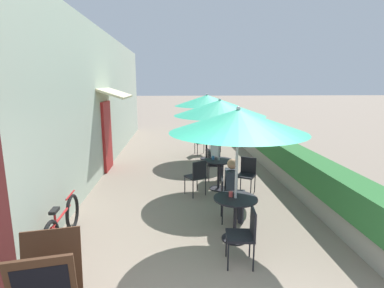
% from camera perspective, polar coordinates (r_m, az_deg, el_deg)
% --- Properties ---
extents(cafe_facade_wall, '(0.98, 14.58, 4.20)m').
position_cam_1_polar(cafe_facade_wall, '(10.02, -16.33, 7.93)').
color(cafe_facade_wall, '#B2C1AD').
rests_on(cafe_facade_wall, ground_plane).
extents(planter_hedge, '(0.60, 13.58, 1.01)m').
position_cam_1_polar(planter_hedge, '(10.48, 13.75, -0.38)').
color(planter_hedge, gray).
rests_on(planter_hedge, ground_plane).
extents(patio_table_near, '(0.74, 0.74, 0.76)m').
position_cam_1_polar(patio_table_near, '(5.24, 8.23, -12.36)').
color(patio_table_near, black).
rests_on(patio_table_near, ground_plane).
extents(patio_umbrella_near, '(2.22, 2.22, 2.29)m').
position_cam_1_polar(patio_umbrella_near, '(4.83, 8.75, 4.35)').
color(patio_umbrella_near, '#B7B7BC').
rests_on(patio_umbrella_near, ground_plane).
extents(cafe_chair_near_left, '(0.44, 0.44, 0.87)m').
position_cam_1_polar(cafe_chair_near_left, '(5.89, 6.78, -9.75)').
color(cafe_chair_near_left, black).
rests_on(cafe_chair_near_left, ground_plane).
extents(seated_patron_near_left, '(0.43, 0.36, 1.25)m').
position_cam_1_polar(seated_patron_near_left, '(5.84, 7.92, -8.19)').
color(seated_patron_near_left, '#23232D').
rests_on(seated_patron_near_left, ground_plane).
extents(cafe_chair_near_right, '(0.44, 0.44, 0.87)m').
position_cam_1_polar(cafe_chair_near_right, '(4.62, 10.12, -16.14)').
color(cafe_chair_near_right, black).
rests_on(cafe_chair_near_right, ground_plane).
extents(coffee_cup_near, '(0.07, 0.07, 0.09)m').
position_cam_1_polar(coffee_cup_near, '(5.18, 7.42, -9.43)').
color(coffee_cup_near, '#B73D3D').
rests_on(coffee_cup_near, patio_table_near).
extents(patio_table_mid, '(0.74, 0.74, 0.76)m').
position_cam_1_polar(patio_table_mid, '(7.56, 5.08, -4.69)').
color(patio_table_mid, black).
rests_on(patio_table_mid, ground_plane).
extents(patio_umbrella_mid, '(2.22, 2.22, 2.29)m').
position_cam_1_polar(patio_umbrella_mid, '(7.28, 5.29, 6.85)').
color(patio_umbrella_mid, '#B7B7BC').
rests_on(patio_umbrella_mid, ground_plane).
extents(cafe_chair_mid_left, '(0.55, 0.55, 0.87)m').
position_cam_1_polar(cafe_chair_mid_left, '(7.10, 0.95, -5.90)').
color(cafe_chair_mid_left, black).
rests_on(cafe_chair_mid_left, ground_plane).
extents(cafe_chair_mid_right, '(0.55, 0.55, 0.87)m').
position_cam_1_polar(cafe_chair_mid_right, '(7.42, 10.42, -5.32)').
color(cafe_chair_mid_right, black).
rests_on(cafe_chair_mid_right, ground_plane).
extents(cafe_chair_mid_back, '(0.40, 0.40, 0.87)m').
position_cam_1_polar(cafe_chair_mid_back, '(8.23, 3.82, -3.46)').
color(cafe_chair_mid_back, black).
rests_on(cafe_chair_mid_back, ground_plane).
extents(seated_patron_mid_back, '(0.40, 0.34, 1.25)m').
position_cam_1_polar(seated_patron_mid_back, '(8.21, 4.61, -2.29)').
color(seated_patron_mid_back, '#23232D').
rests_on(seated_patron_mid_back, ground_plane).
extents(coffee_cup_mid, '(0.07, 0.07, 0.09)m').
position_cam_1_polar(coffee_cup_mid, '(7.54, 4.03, -2.63)').
color(coffee_cup_mid, teal).
rests_on(coffee_cup_mid, patio_table_mid).
extents(patio_table_far, '(0.74, 0.74, 0.76)m').
position_cam_1_polar(patio_table_far, '(10.52, 2.77, -0.01)').
color(patio_table_far, black).
rests_on(patio_table_far, ground_plane).
extents(patio_umbrella_far, '(2.22, 2.22, 2.29)m').
position_cam_1_polar(patio_umbrella_far, '(10.32, 2.86, 8.27)').
color(patio_umbrella_far, '#B7B7BC').
rests_on(patio_umbrella_far, ground_plane).
extents(cafe_chair_far_left, '(0.47, 0.47, 0.87)m').
position_cam_1_polar(cafe_chair_far_left, '(11.17, 1.30, 0.58)').
color(cafe_chair_far_left, black).
rests_on(cafe_chair_far_left, ground_plane).
extents(cafe_chair_far_right, '(0.47, 0.47, 0.87)m').
position_cam_1_polar(cafe_chair_far_right, '(9.89, 4.44, -0.90)').
color(cafe_chair_far_right, black).
rests_on(cafe_chair_far_right, ground_plane).
extents(coffee_cup_far, '(0.07, 0.07, 0.09)m').
position_cam_1_polar(coffee_cup_far, '(10.57, 2.79, 1.51)').
color(coffee_cup_far, teal).
rests_on(coffee_cup_far, patio_table_far).
extents(bicycle_leaning, '(0.12, 1.72, 0.75)m').
position_cam_1_polar(bicycle_leaning, '(5.56, -23.43, -13.93)').
color(bicycle_leaning, black).
rests_on(bicycle_leaning, ground_plane).
extents(menu_board, '(0.74, 0.74, 1.02)m').
position_cam_1_polar(menu_board, '(3.89, -25.59, -23.21)').
color(menu_board, '#422819').
rests_on(menu_board, ground_plane).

